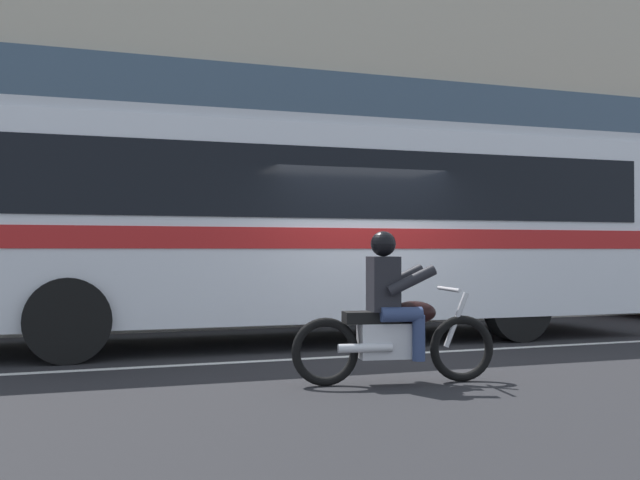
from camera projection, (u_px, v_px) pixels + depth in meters
name	position (u px, v px, depth m)	size (l,w,h in m)	color
ground_plane	(362.00, 349.00, 10.66)	(60.00, 60.00, 0.00)	black
sidewalk_curb	(260.00, 315.00, 15.44)	(28.00, 3.80, 0.15)	#B7B2A8
lane_center_stripe	(381.00, 355.00, 10.10)	(26.60, 0.14, 0.01)	silver
office_building_facade	(232.00, 7.00, 17.67)	(28.00, 0.89, 13.83)	#B2A893
transit_bus	(302.00, 216.00, 11.64)	(11.02, 2.80, 3.22)	silver
motorcycle_with_rider	(393.00, 320.00, 7.93)	(2.12, 0.70, 1.56)	black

